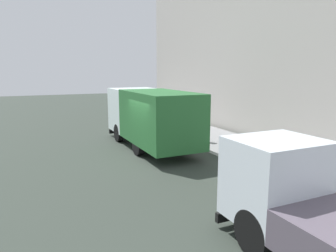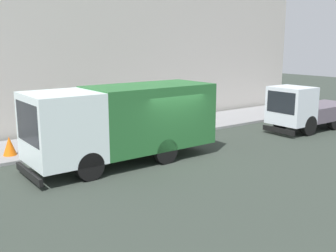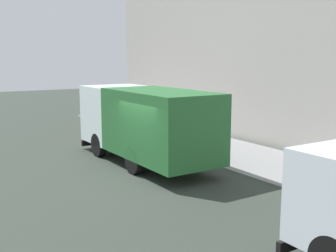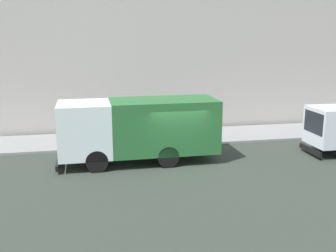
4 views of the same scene
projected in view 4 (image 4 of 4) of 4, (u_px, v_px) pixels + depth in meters
name	position (u px, v px, depth m)	size (l,w,h in m)	color
ground	(178.00, 165.00, 17.67)	(80.00, 80.00, 0.00)	#313932
sidewalk	(160.00, 138.00, 22.22)	(3.52, 30.00, 0.12)	gray
building_facade	(153.00, 43.00, 23.24)	(0.50, 30.00, 10.44)	#B9B3AB
large_utility_truck	(138.00, 127.00, 17.83)	(2.49, 7.19, 2.84)	white
pedestrian_walking	(139.00, 128.00, 20.52)	(0.52, 0.52, 1.60)	black
traffic_cone_orange	(68.00, 138.00, 20.43)	(0.52, 0.52, 0.74)	orange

